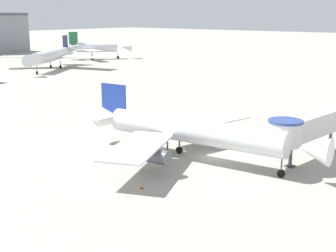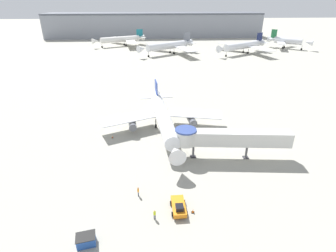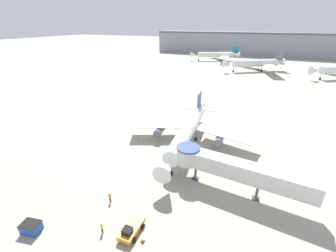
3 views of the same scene
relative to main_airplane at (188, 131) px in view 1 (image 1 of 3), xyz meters
name	(u,v)px [view 1 (image 1 of 3)]	position (x,y,z in m)	size (l,w,h in m)	color
ground_plane	(214,158)	(2.47, -2.38, -3.70)	(800.00, 800.00, 0.00)	#9E9B8E
main_airplane	(188,131)	(0.00, 0.00, 0.00)	(29.96, 32.74, 8.69)	silver
jet_bridge	(316,123)	(11.30, -12.16, 0.72)	(22.05, 5.30, 6.11)	silver
traffic_cone_starboard_wing	(254,141)	(11.83, -3.02, -3.34)	(0.45, 0.45, 0.75)	black
traffic_cone_port_wing	(142,186)	(-11.55, -2.50, -3.42)	(0.36, 0.36, 0.60)	black
background_jet_green_tail	(96,47)	(83.46, 109.17, 1.11)	(23.19, 22.31, 10.98)	silver
background_jet_navy_tail	(52,55)	(50.48, 94.05, 0.92)	(34.74, 33.31, 10.53)	silver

